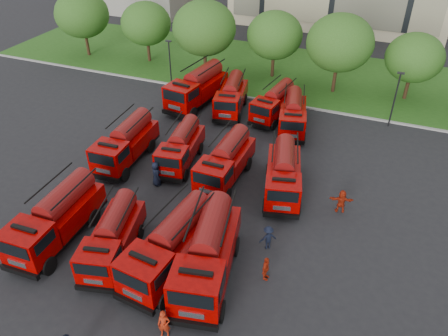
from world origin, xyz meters
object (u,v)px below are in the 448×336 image
(fire_truck_10, at_px, (274,103))
(firefighter_5, at_px, (339,211))
(fire_truck_6, at_px, (226,161))
(fire_truck_11, at_px, (293,114))
(firefighter_2, at_px, (265,278))
(fire_truck_4, at_px, (126,143))
(fire_truck_1, at_px, (113,237))
(fire_truck_2, at_px, (171,245))
(firefighter_3, at_px, (267,248))
(fire_truck_7, at_px, (283,174))
(fire_truck_5, at_px, (181,147))
(fire_truck_3, at_px, (208,253))
(fire_truck_0, at_px, (56,218))
(fire_truck_9, at_px, (231,96))
(firefighter_0, at_px, (165,335))
(firefighter_4, at_px, (157,184))
(fire_truck_8, at_px, (197,88))

(fire_truck_10, height_order, firefighter_5, fire_truck_10)
(fire_truck_6, relative_size, fire_truck_11, 1.02)
(fire_truck_10, height_order, firefighter_2, fire_truck_10)
(fire_truck_6, relative_size, firefighter_2, 4.31)
(fire_truck_4, bearing_deg, fire_truck_1, -65.05)
(fire_truck_2, distance_m, fire_truck_4, 12.16)
(fire_truck_1, xyz_separation_m, firefighter_3, (8.33, 3.94, -1.45))
(fire_truck_2, bearing_deg, fire_truck_6, 98.26)
(fire_truck_7, distance_m, fire_truck_11, 9.33)
(fire_truck_4, bearing_deg, fire_truck_5, 14.46)
(fire_truck_3, distance_m, fire_truck_4, 13.72)
(fire_truck_4, xyz_separation_m, firefighter_2, (13.80, -7.60, -1.61))
(fire_truck_0, xyz_separation_m, fire_truck_7, (11.59, 9.83, -0.11))
(fire_truck_1, bearing_deg, firefighter_3, 11.77)
(fire_truck_2, bearing_deg, fire_truck_10, 95.67)
(fire_truck_4, bearing_deg, fire_truck_10, 49.81)
(fire_truck_6, distance_m, firefighter_5, 8.76)
(fire_truck_9, bearing_deg, fire_truck_2, -89.64)
(fire_truck_10, height_order, fire_truck_11, fire_truck_11)
(fire_truck_9, bearing_deg, fire_truck_6, -81.99)
(fire_truck_0, xyz_separation_m, fire_truck_1, (3.97, 0.06, -0.22))
(firefighter_5, bearing_deg, fire_truck_6, -16.99)
(fire_truck_4, distance_m, fire_truck_11, 14.58)
(fire_truck_3, height_order, fire_truck_9, fire_truck_3)
(fire_truck_2, distance_m, firefighter_0, 4.91)
(fire_truck_7, distance_m, firefighter_4, 9.28)
(fire_truck_0, bearing_deg, fire_truck_8, 87.83)
(fire_truck_0, distance_m, fire_truck_5, 11.01)
(fire_truck_9, height_order, firefighter_4, fire_truck_9)
(fire_truck_2, relative_size, fire_truck_3, 0.94)
(fire_truck_2, bearing_deg, firefighter_4, 131.67)
(fire_truck_5, bearing_deg, fire_truck_4, -170.50)
(firefighter_0, bearing_deg, fire_truck_9, 86.04)
(fire_truck_0, distance_m, firefighter_3, 13.04)
(fire_truck_6, xyz_separation_m, fire_truck_7, (4.34, 0.05, -0.02))
(fire_truck_7, bearing_deg, firefighter_3, -97.23)
(fire_truck_5, bearing_deg, firefighter_0, -74.67)
(fire_truck_5, relative_size, fire_truck_7, 0.92)
(fire_truck_11, relative_size, firefighter_4, 3.49)
(fire_truck_4, height_order, fire_truck_9, fire_truck_4)
(fire_truck_0, xyz_separation_m, fire_truck_11, (9.91, 19.00, -0.19))
(fire_truck_1, relative_size, firefighter_3, 3.97)
(fire_truck_4, distance_m, fire_truck_5, 4.32)
(firefighter_3, bearing_deg, fire_truck_3, 13.95)
(fire_truck_0, bearing_deg, fire_truck_2, 1.98)
(firefighter_2, bearing_deg, fire_truck_1, 103.65)
(firefighter_0, bearing_deg, fire_truck_11, 71.24)
(firefighter_4, bearing_deg, fire_truck_3, 179.05)
(fire_truck_4, height_order, fire_truck_5, fire_truck_4)
(fire_truck_2, bearing_deg, firefighter_5, 52.41)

